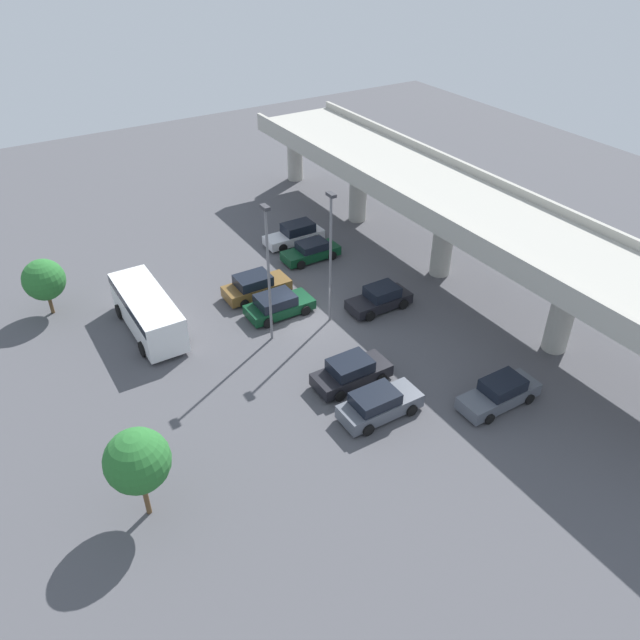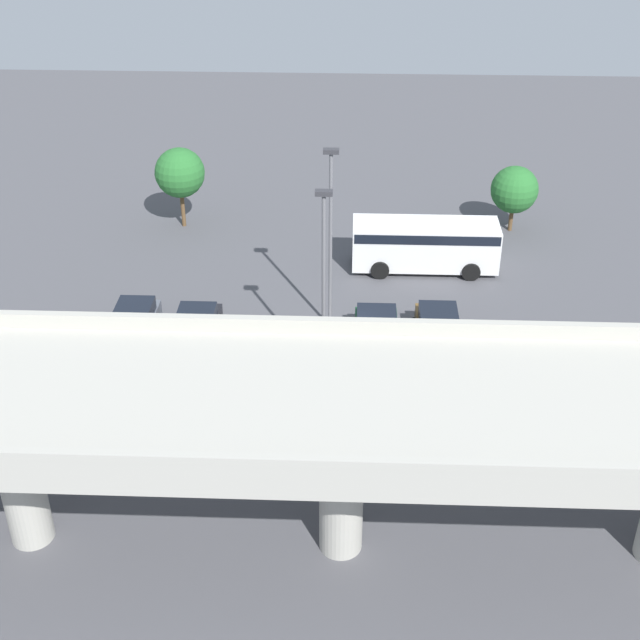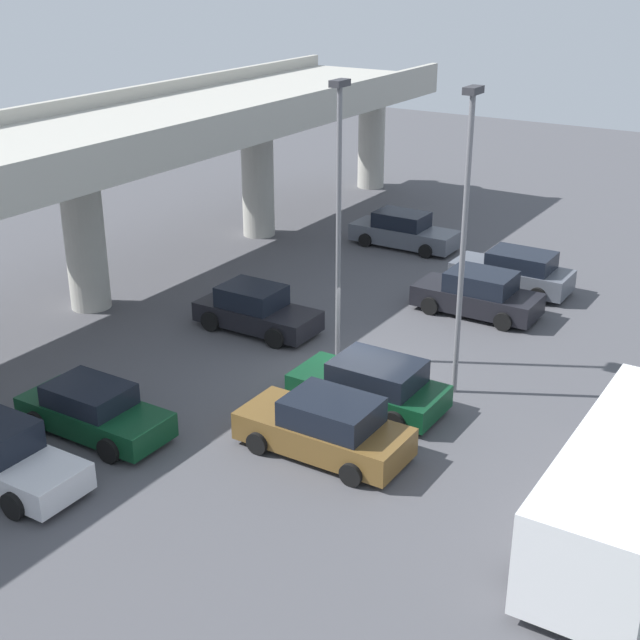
# 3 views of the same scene
# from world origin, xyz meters

# --- Properties ---
(ground_plane) EXTENTS (92.42, 92.42, 0.00)m
(ground_plane) POSITION_xyz_m (0.00, 0.00, 0.00)
(ground_plane) COLOR #4C4C51
(highway_overpass) EXTENTS (44.61, 7.57, 6.98)m
(highway_overpass) POSITION_xyz_m (0.00, 11.45, 5.48)
(highway_overpass) COLOR #ADAAA0
(highway_overpass) RESTS_ON ground_plane
(parked_car_0) EXTENTS (2.01, 4.81, 1.64)m
(parked_car_0) POSITION_xyz_m (-9.79, 4.77, 0.76)
(parked_car_0) COLOR silver
(parked_car_0) RESTS_ON ground_plane
(parked_car_1) EXTENTS (2.01, 4.45, 1.46)m
(parked_car_1) POSITION_xyz_m (-6.77, 4.46, 0.69)
(parked_car_1) COLOR #0C381E
(parked_car_1) RESTS_ON ground_plane
(parked_car_2) EXTENTS (2.18, 4.62, 1.63)m
(parked_car_2) POSITION_xyz_m (-4.28, -1.49, 0.76)
(parked_car_2) COLOR brown
(parked_car_2) RESTS_ON ground_plane
(parked_car_3) EXTENTS (2.26, 4.50, 1.51)m
(parked_car_3) POSITION_xyz_m (-1.41, -1.26, 0.72)
(parked_car_3) COLOR #0C381E
(parked_car_3) RESTS_ON ground_plane
(parked_car_4) EXTENTS (2.07, 4.42, 1.60)m
(parked_car_4) POSITION_xyz_m (1.49, 4.93, 0.74)
(parked_car_4) COLOR black
(parked_car_4) RESTS_ON ground_plane
(parked_car_5) EXTENTS (2.15, 4.55, 1.63)m
(parked_car_5) POSITION_xyz_m (6.99, -1.07, 0.76)
(parked_car_5) COLOR black
(parked_car_5) RESTS_ON ground_plane
(parked_car_6) EXTENTS (2.09, 4.59, 1.62)m
(parked_car_6) POSITION_xyz_m (10.00, -1.32, 0.76)
(parked_car_6) COLOR #515660
(parked_car_6) RESTS_ON ground_plane
(parked_car_7) EXTENTS (1.98, 4.82, 1.59)m
(parked_car_7) POSITION_xyz_m (12.69, 4.87, 0.72)
(parked_car_7) COLOR #515660
(parked_car_7) RESTS_ON ground_plane
(shuttle_bus) EXTENTS (7.75, 2.81, 2.61)m
(shuttle_bus) POSITION_xyz_m (-4.10, -9.16, 1.57)
(shuttle_bus) COLOR white
(shuttle_bus) RESTS_ON ground_plane
(lamp_post_near_aisle) EXTENTS (0.70, 0.35, 8.90)m
(lamp_post_near_aisle) POSITION_xyz_m (0.97, 1.28, 5.15)
(lamp_post_near_aisle) COLOR slate
(lamp_post_near_aisle) RESTS_ON ground_plane
(lamp_post_mid_lot) EXTENTS (0.70, 0.35, 9.04)m
(lamp_post_mid_lot) POSITION_xyz_m (0.80, -2.93, 5.23)
(lamp_post_mid_lot) COLOR slate
(lamp_post_mid_lot) RESTS_ON ground_plane
(tree_front_left) EXTENTS (2.73, 2.73, 3.93)m
(tree_front_left) POSITION_xyz_m (-9.45, -14.11, 2.56)
(tree_front_left) COLOR brown
(tree_front_left) RESTS_ON ground_plane
(tree_front_centre) EXTENTS (2.88, 2.88, 4.79)m
(tree_front_centre) POSITION_xyz_m (9.79, -13.96, 3.34)
(tree_front_centre) COLOR brown
(tree_front_centre) RESTS_ON ground_plane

